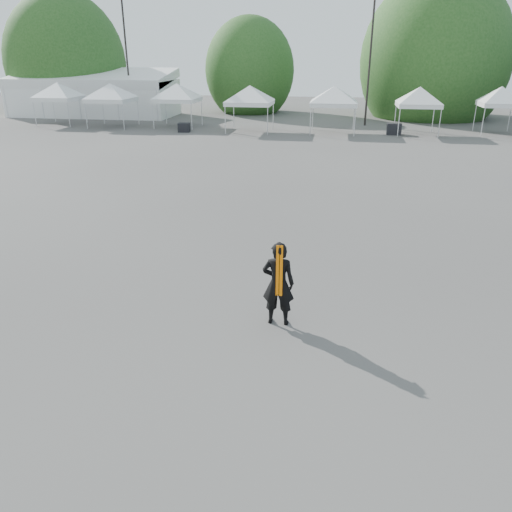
# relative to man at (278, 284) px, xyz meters

# --- Properties ---
(ground) EXTENTS (120.00, 120.00, 0.00)m
(ground) POSITION_rel_man_xyz_m (0.19, 1.34, -0.96)
(ground) COLOR #474442
(ground) RESTS_ON ground
(marquee) EXTENTS (15.00, 6.25, 4.23)m
(marquee) POSITION_rel_man_xyz_m (-21.81, 36.34, 1.01)
(marquee) COLOR white
(marquee) RESTS_ON ground
(light_pole_west) EXTENTS (0.60, 0.25, 10.30)m
(light_pole_west) POSITION_rel_man_xyz_m (-17.81, 35.34, 4.81)
(light_pole_west) COLOR black
(light_pole_west) RESTS_ON ground
(light_pole_east) EXTENTS (0.60, 0.25, 9.80)m
(light_pole_east) POSITION_rel_man_xyz_m (3.19, 33.34, 4.55)
(light_pole_east) COLOR black
(light_pole_east) RESTS_ON ground
(tree_far_w) EXTENTS (4.80, 4.80, 7.30)m
(tree_far_w) POSITION_rel_man_xyz_m (-25.81, 39.34, 3.57)
(tree_far_w) COLOR #382314
(tree_far_w) RESTS_ON ground
(tree_mid_w) EXTENTS (4.16, 4.16, 6.33)m
(tree_mid_w) POSITION_rel_man_xyz_m (-7.81, 41.34, 2.97)
(tree_mid_w) COLOR #382314
(tree_mid_w) RESTS_ON ground
(tree_mid_e) EXTENTS (5.12, 5.12, 7.79)m
(tree_mid_e) POSITION_rel_man_xyz_m (9.19, 40.34, 3.88)
(tree_mid_e) COLOR #382314
(tree_mid_e) RESTS_ON ground
(tent_a) EXTENTS (4.43, 4.43, 3.88)m
(tent_a) POSITION_rel_man_xyz_m (-21.70, 29.87, 2.10)
(tent_a) COLOR silver
(tent_a) RESTS_ON ground
(tent_b) EXTENTS (4.62, 4.62, 3.88)m
(tent_b) POSITION_rel_man_xyz_m (-16.89, 29.29, 2.10)
(tent_b) COLOR silver
(tent_b) RESTS_ON ground
(tent_c) EXTENTS (4.64, 4.64, 3.88)m
(tent_c) POSITION_rel_man_xyz_m (-11.70, 30.11, 2.10)
(tent_c) COLOR silver
(tent_c) RESTS_ON ground
(tent_d) EXTENTS (4.71, 4.71, 3.88)m
(tent_d) POSITION_rel_man_xyz_m (-5.57, 28.51, 2.10)
(tent_d) COLOR silver
(tent_d) RESTS_ON ground
(tent_e) EXTENTS (4.73, 4.73, 3.88)m
(tent_e) POSITION_rel_man_xyz_m (0.62, 28.85, 2.10)
(tent_e) COLOR silver
(tent_e) RESTS_ON ground
(tent_f) EXTENTS (4.20, 4.20, 3.88)m
(tent_f) POSITION_rel_man_xyz_m (6.64, 28.92, 2.10)
(tent_f) COLOR silver
(tent_f) RESTS_ON ground
(tent_g) EXTENTS (3.80, 3.80, 3.88)m
(tent_g) POSITION_rel_man_xyz_m (12.48, 30.24, 2.09)
(tent_g) COLOR silver
(tent_g) RESTS_ON ground
(man) EXTENTS (0.70, 0.46, 1.92)m
(man) POSITION_rel_man_xyz_m (0.00, 0.00, 0.00)
(man) COLOR black
(man) RESTS_ON ground
(crate_west) EXTENTS (0.92, 0.75, 0.66)m
(crate_west) POSITION_rel_man_xyz_m (-10.42, 27.37, -0.63)
(crate_west) COLOR black
(crate_west) RESTS_ON ground
(crate_mid) EXTENTS (1.05, 0.83, 0.80)m
(crate_mid) POSITION_rel_man_xyz_m (5.08, 28.62, -0.56)
(crate_mid) COLOR black
(crate_mid) RESTS_ON ground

